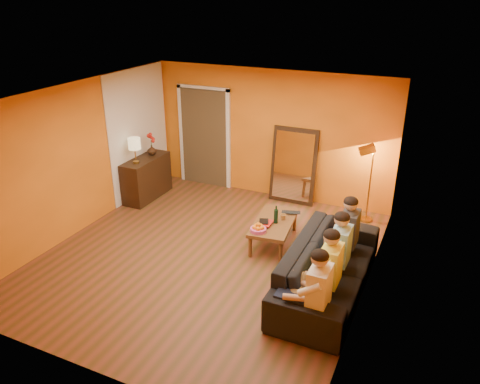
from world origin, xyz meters
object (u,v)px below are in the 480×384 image
at_px(tumbler, 283,217).
at_px(laptop, 291,214).
at_px(floor_lamp, 370,185).
at_px(dog, 297,300).
at_px(person_mid_right, 340,252).
at_px(wine_bottle, 276,214).
at_px(person_far_left, 319,295).
at_px(person_mid_left, 330,271).
at_px(sideboard, 147,178).
at_px(person_far_right, 349,234).
at_px(vase, 152,150).
at_px(mirror_frame, 294,166).
at_px(table_lamp, 135,151).
at_px(sofa, 328,267).
at_px(coffee_table, 274,232).

height_order(tumbler, laptop, tumbler).
bearing_deg(floor_lamp, dog, -112.87).
bearing_deg(person_mid_right, wine_bottle, 147.75).
distance_m(person_far_left, person_mid_left, 0.55).
bearing_deg(sideboard, person_far_right, -12.94).
height_order(laptop, vase, vase).
relative_size(mirror_frame, person_far_right, 1.25).
xyz_separation_m(person_mid_right, person_far_right, (0.00, 0.55, 0.00)).
bearing_deg(vase, person_far_right, -16.01).
bearing_deg(person_mid_right, table_lamp, 163.99).
xyz_separation_m(mirror_frame, person_far_left, (1.58, -3.73, -0.15)).
height_order(person_far_left, laptop, person_far_left).
bearing_deg(tumbler, dog, -65.66).
bearing_deg(floor_lamp, sofa, -110.70).
bearing_deg(coffee_table, mirror_frame, 91.83).
distance_m(coffee_table, laptop, 0.45).
bearing_deg(wine_bottle, person_mid_left, -46.89).
relative_size(dog, vase, 3.65).
bearing_deg(sofa, floor_lamp, -2.33).
xyz_separation_m(table_lamp, coffee_table, (3.06, -0.41, -0.90)).
relative_size(mirror_frame, laptop, 4.72).
xyz_separation_m(sideboard, person_far_left, (4.37, -2.65, 0.18)).
distance_m(person_mid_left, vase, 4.98).
bearing_deg(person_far_left, dog, 162.95).
xyz_separation_m(person_mid_right, vase, (-4.37, 1.80, 0.34)).
bearing_deg(mirror_frame, person_mid_left, -63.61).
relative_size(table_lamp, laptop, 1.58).
relative_size(sofa, person_mid_right, 2.10).
distance_m(mirror_frame, wine_bottle, 1.88).
distance_m(floor_lamp, person_mid_right, 2.36).
xyz_separation_m(sofa, laptop, (-1.00, 1.29, 0.06)).
distance_m(wine_bottle, vase, 3.29).
xyz_separation_m(sideboard, person_far_right, (4.37, -1.00, 0.18)).
distance_m(dog, person_mid_left, 0.60).
bearing_deg(tumbler, table_lamp, 174.78).
bearing_deg(person_far_right, tumbler, 160.80).
bearing_deg(dog, person_far_right, 78.40).
bearing_deg(person_mid_left, table_lamp, 157.57).
height_order(mirror_frame, vase, mirror_frame).
distance_m(person_mid_left, person_mid_right, 0.55).
height_order(sideboard, coffee_table, sideboard).
relative_size(mirror_frame, dog, 2.06).
xyz_separation_m(person_mid_right, tumbler, (-1.19, 0.96, -0.14)).
distance_m(table_lamp, laptop, 3.31).
xyz_separation_m(sofa, person_far_left, (0.13, -1.00, 0.24)).
distance_m(mirror_frame, vase, 2.92).
relative_size(floor_lamp, dog, 1.95).
bearing_deg(person_far_left, person_far_right, 90.00).
relative_size(sideboard, laptop, 3.66).
bearing_deg(floor_lamp, person_mid_right, -107.63).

